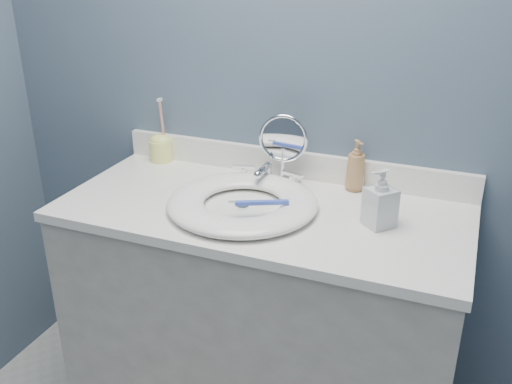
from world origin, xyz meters
The scene contains 12 objects.
back_wall centered at (0.00, 1.25, 1.20)m, with size 2.20×0.02×2.40m, color #4C5C72.
vanity_cabinet centered at (0.00, 0.97, 0.42)m, with size 1.20×0.55×0.85m, color #B6B0A6.
countertop centered at (0.00, 0.97, 0.86)m, with size 1.22×0.57×0.03m, color white.
backsplash centered at (0.00, 1.24, 0.93)m, with size 1.22×0.02×0.09m, color white.
basin centered at (-0.05, 0.94, 0.90)m, with size 0.45×0.45×0.04m, color white, non-canonical shape.
drain centered at (-0.05, 0.94, 0.88)m, with size 0.04×0.04×0.01m, color silver.
faucet centered at (-0.05, 1.14, 0.91)m, with size 0.25×0.13×0.07m.
makeup_mirror centered at (0.00, 1.17, 1.01)m, with size 0.16×0.09×0.24m.
soap_bottle_amber centered at (0.23, 1.21, 0.96)m, with size 0.06×0.06×0.16m, color #A87A4C.
soap_bottle_clear centered at (0.35, 0.98, 0.96)m, with size 0.08×0.08×0.17m, color silver.
toothbrush_holder centered at (-0.48, 1.21, 0.93)m, with size 0.08×0.08×0.23m.
toothbrush_lying centered at (0.02, 0.91, 0.92)m, with size 0.16×0.09×0.02m.
Camera 1 is at (0.55, -0.46, 1.61)m, focal length 40.00 mm.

